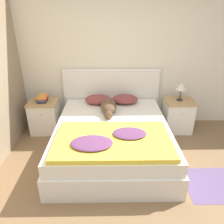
{
  "coord_description": "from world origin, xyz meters",
  "views": [
    {
      "loc": [
        -0.06,
        -1.88,
        2.11
      ],
      "look_at": [
        -0.01,
        1.22,
        0.62
      ],
      "focal_mm": 35.0,
      "sensor_mm": 36.0,
      "label": 1
    }
  ],
  "objects_px": {
    "pillow_left": "(98,99)",
    "nightstand_right": "(178,115)",
    "book_stack": "(42,99)",
    "pillow_right": "(125,99)",
    "dog": "(109,106)",
    "bed": "(112,139)",
    "nightstand_left": "(45,116)",
    "table_lamp": "(181,87)"
  },
  "relations": [
    {
      "from": "pillow_right",
      "to": "book_stack",
      "type": "xyz_separation_m",
      "value": [
        -1.48,
        -0.08,
        0.05
      ]
    },
    {
      "from": "nightstand_right",
      "to": "pillow_right",
      "type": "relative_size",
      "value": 1.27
    },
    {
      "from": "nightstand_left",
      "to": "book_stack",
      "type": "xyz_separation_m",
      "value": [
        0.0,
        -0.0,
        0.36
      ]
    },
    {
      "from": "pillow_left",
      "to": "dog",
      "type": "xyz_separation_m",
      "value": [
        0.19,
        -0.35,
        0.02
      ]
    },
    {
      "from": "nightstand_left",
      "to": "table_lamp",
      "type": "distance_m",
      "value": 2.53
    },
    {
      "from": "bed",
      "to": "pillow_right",
      "type": "relative_size",
      "value": 4.29
    },
    {
      "from": "nightstand_left",
      "to": "nightstand_right",
      "type": "xyz_separation_m",
      "value": [
        2.46,
        0.0,
        0.0
      ]
    },
    {
      "from": "nightstand_right",
      "to": "book_stack",
      "type": "xyz_separation_m",
      "value": [
        -2.46,
        -0.0,
        0.36
      ]
    },
    {
      "from": "bed",
      "to": "nightstand_right",
      "type": "bearing_deg",
      "value": 30.15
    },
    {
      "from": "dog",
      "to": "book_stack",
      "type": "relative_size",
      "value": 3.04
    },
    {
      "from": "bed",
      "to": "book_stack",
      "type": "distance_m",
      "value": 1.48
    },
    {
      "from": "nightstand_right",
      "to": "book_stack",
      "type": "height_order",
      "value": "book_stack"
    },
    {
      "from": "nightstand_left",
      "to": "pillow_right",
      "type": "relative_size",
      "value": 1.27
    },
    {
      "from": "bed",
      "to": "pillow_right",
      "type": "height_order",
      "value": "pillow_right"
    },
    {
      "from": "bed",
      "to": "book_stack",
      "type": "height_order",
      "value": "book_stack"
    },
    {
      "from": "nightstand_left",
      "to": "book_stack",
      "type": "height_order",
      "value": "book_stack"
    },
    {
      "from": "bed",
      "to": "nightstand_left",
      "type": "height_order",
      "value": "nightstand_left"
    },
    {
      "from": "pillow_left",
      "to": "pillow_right",
      "type": "xyz_separation_m",
      "value": [
        0.49,
        0.0,
        0.0
      ]
    },
    {
      "from": "book_stack",
      "to": "table_lamp",
      "type": "xyz_separation_m",
      "value": [
        2.46,
        0.02,
        0.2
      ]
    },
    {
      "from": "pillow_left",
      "to": "bed",
      "type": "bearing_deg",
      "value": -72.68
    },
    {
      "from": "pillow_right",
      "to": "dog",
      "type": "distance_m",
      "value": 0.47
    },
    {
      "from": "pillow_left",
      "to": "book_stack",
      "type": "height_order",
      "value": "book_stack"
    },
    {
      "from": "bed",
      "to": "pillow_left",
      "type": "xyz_separation_m",
      "value": [
        -0.25,
        0.79,
        0.34
      ]
    },
    {
      "from": "table_lamp",
      "to": "nightstand_left",
      "type": "bearing_deg",
      "value": -179.56
    },
    {
      "from": "bed",
      "to": "nightstand_right",
      "type": "relative_size",
      "value": 3.39
    },
    {
      "from": "nightstand_right",
      "to": "pillow_left",
      "type": "height_order",
      "value": "pillow_left"
    },
    {
      "from": "nightstand_left",
      "to": "table_lamp",
      "type": "xyz_separation_m",
      "value": [
        2.46,
        0.02,
        0.55
      ]
    },
    {
      "from": "pillow_left",
      "to": "pillow_right",
      "type": "relative_size",
      "value": 1.0
    },
    {
      "from": "bed",
      "to": "dog",
      "type": "height_order",
      "value": "dog"
    },
    {
      "from": "dog",
      "to": "table_lamp",
      "type": "height_order",
      "value": "table_lamp"
    },
    {
      "from": "nightstand_left",
      "to": "nightstand_right",
      "type": "relative_size",
      "value": 1.0
    },
    {
      "from": "bed",
      "to": "nightstand_left",
      "type": "bearing_deg",
      "value": 149.85
    },
    {
      "from": "book_stack",
      "to": "table_lamp",
      "type": "bearing_deg",
      "value": 0.55
    },
    {
      "from": "pillow_left",
      "to": "dog",
      "type": "distance_m",
      "value": 0.4
    },
    {
      "from": "pillow_right",
      "to": "dog",
      "type": "relative_size",
      "value": 0.67
    },
    {
      "from": "pillow_left",
      "to": "table_lamp",
      "type": "relative_size",
      "value": 1.42
    },
    {
      "from": "pillow_left",
      "to": "pillow_right",
      "type": "height_order",
      "value": "same"
    },
    {
      "from": "pillow_left",
      "to": "nightstand_right",
      "type": "bearing_deg",
      "value": -2.96
    },
    {
      "from": "nightstand_right",
      "to": "table_lamp",
      "type": "xyz_separation_m",
      "value": [
        -0.0,
        0.02,
        0.55
      ]
    },
    {
      "from": "nightstand_left",
      "to": "nightstand_right",
      "type": "height_order",
      "value": "same"
    },
    {
      "from": "dog",
      "to": "table_lamp",
      "type": "distance_m",
      "value": 1.34
    },
    {
      "from": "pillow_right",
      "to": "table_lamp",
      "type": "bearing_deg",
      "value": -3.33
    }
  ]
}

